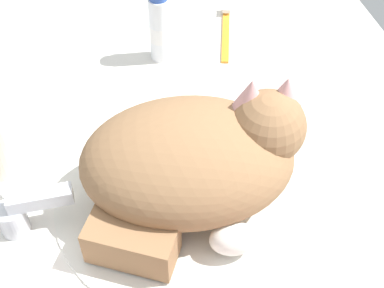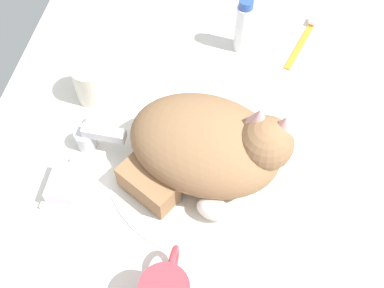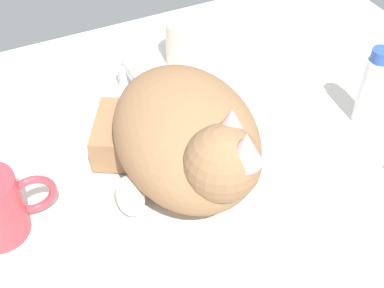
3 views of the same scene
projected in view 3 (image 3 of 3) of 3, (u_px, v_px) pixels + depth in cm
name	position (u px, v px, depth cm)	size (l,w,h in cm)	color
ground_plane	(186.00, 179.00, 72.49)	(110.00, 82.50, 3.00)	silver
sink_basin	(186.00, 170.00, 71.20)	(34.02, 34.02, 0.73)	silver
faucet	(131.00, 77.00, 83.01)	(11.81, 9.48, 5.99)	silver
cat	(187.00, 138.00, 65.50)	(22.78, 28.80, 15.82)	#936B47
rinse_cup	(184.00, 43.00, 87.50)	(6.29, 6.29, 8.18)	silver
soap_dish	(73.00, 97.00, 82.40)	(9.00, 6.40, 1.20)	white
soap_bar	(71.00, 88.00, 81.09)	(6.87, 4.87, 2.58)	silver
toothpaste_bottle	(371.00, 90.00, 75.15)	(3.41, 3.41, 12.81)	white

